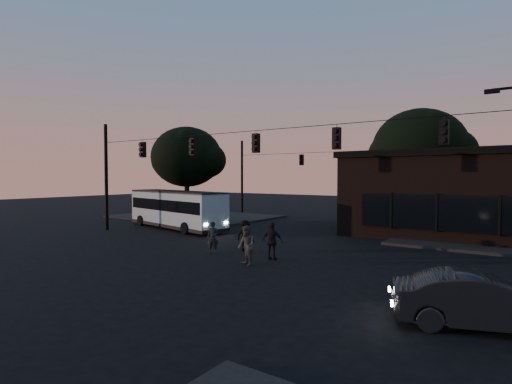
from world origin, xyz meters
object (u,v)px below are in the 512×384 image
Objects in this scene: pedestrian_c at (272,241)px; bus at (176,207)px; pedestrian_a at (213,237)px; pedestrian_b at (246,245)px; building at (478,194)px; car at (482,301)px; pedestrian_d at (245,236)px.

bus is at bearing -35.41° from pedestrian_c.
pedestrian_a is 0.92× the size of pedestrian_b.
building is 17.94m from car.
bus is at bearing -24.77° from pedestrian_d.
pedestrian_a is at bearing 54.00° from pedestrian_d.
building reaches higher than pedestrian_b.
car is at bearing -44.97° from pedestrian_a.
car is 9.37m from pedestrian_b.
bus is (-18.47, -8.65, -1.16)m from building.
pedestrian_b is (11.35, -6.73, -0.69)m from bus.
car is (20.42, -9.07, -0.85)m from bus.
building is 17.50m from pedestrian_a.
building is 20.43m from bus.
pedestrian_a is 0.91× the size of pedestrian_c.
pedestrian_d is at bearing -35.64° from pedestrian_c.
building is 17.05m from pedestrian_b.
building reaches higher than pedestrian_d.
pedestrian_a is (8.40, -5.53, -0.76)m from bus.
bus is 6.37× the size of pedestrian_a.
car is at bearing -11.56° from bus.
pedestrian_b is 0.99× the size of pedestrian_c.
bus reaches higher than car.
pedestrian_b is at bearing -50.73° from pedestrian_a.
pedestrian_c is (11.68, -5.19, -0.68)m from bus.
bus is at bearing 118.05° from pedestrian_a.
pedestrian_c is at bearing 47.11° from car.
pedestrian_b is at bearing -114.84° from building.
car is 2.69× the size of pedestrian_a.
pedestrian_a is 0.99× the size of pedestrian_d.
pedestrian_d is (-2.31, 1.04, -0.07)m from pedestrian_c.
pedestrian_d is (-9.09, -12.81, -1.92)m from building.
pedestrian_b is 1.58m from pedestrian_c.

